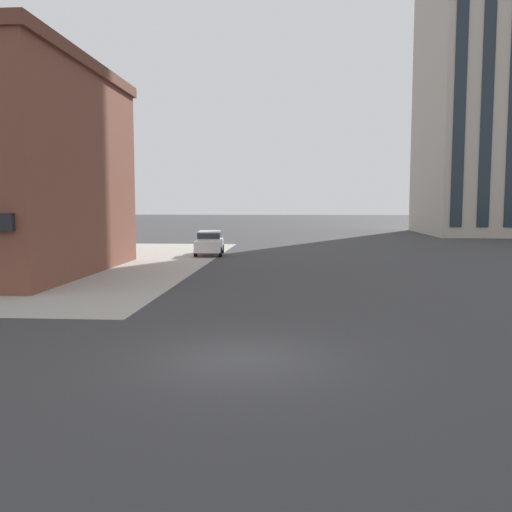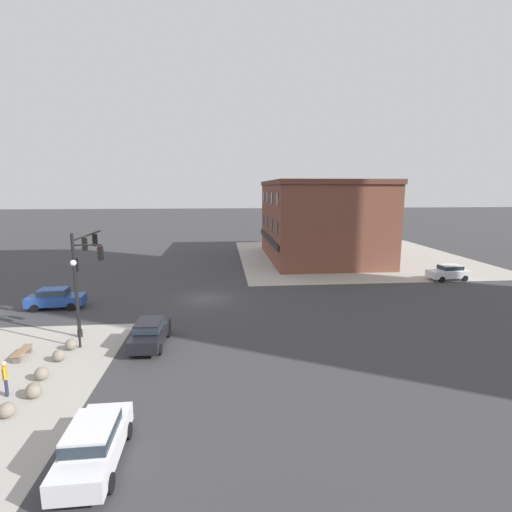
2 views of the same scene
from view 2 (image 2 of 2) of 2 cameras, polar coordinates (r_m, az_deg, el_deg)
ground_plane at (r=34.61m, az=-7.31°, el=-6.35°), size 320.00×320.00×0.00m
sidewalk_far_corner at (r=57.19m, az=13.89°, el=-0.04°), size 32.00×32.00×0.02m
traffic_signal_main at (r=28.12m, az=-24.37°, el=-1.37°), size 5.84×2.09×6.92m
bollard_sphere_curb_a at (r=26.41m, az=-25.94°, el=-11.81°), size 0.68×0.68×0.68m
bollard_sphere_curb_b at (r=25.11m, az=-27.41°, el=-13.07°), size 0.68×0.68×0.68m
bollard_sphere_curb_c at (r=23.28m, az=-29.42°, el=-15.07°), size 0.68×0.68×0.68m
bollard_sphere_curb_d at (r=21.83m, az=-30.31°, el=-16.84°), size 0.68×0.68×0.68m
bollard_sphere_curb_e at (r=21.67m, az=-30.32°, el=-17.04°), size 0.68×0.68×0.68m
bollard_sphere_curb_f at (r=20.65m, az=-33.22°, el=-18.71°), size 0.68×0.68×0.68m
bench_near_signal at (r=26.59m, az=-31.57°, el=-12.18°), size 1.82×0.58×0.49m
pedestrian_at_curb at (r=22.24m, az=-33.41°, el=-14.74°), size 0.51×0.32×1.75m
street_lamp_corner_near at (r=25.60m, az=-25.34°, el=-5.10°), size 0.36×0.36×5.52m
car_main_northbound_near at (r=35.47m, az=-27.82°, el=-5.51°), size 2.11×4.51×1.68m
car_main_northbound_far at (r=25.06m, az=-15.56°, el=-10.89°), size 4.48×2.05×1.68m
car_main_southbound_near at (r=45.94m, az=26.92°, el=-2.11°), size 2.17×4.53×1.68m
car_cross_westbound at (r=15.97m, az=-23.11°, el=-24.24°), size 4.43×1.95×1.68m
storefront_block_near_corner at (r=54.03m, az=9.59°, el=5.33°), size 20.15×14.64×10.81m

